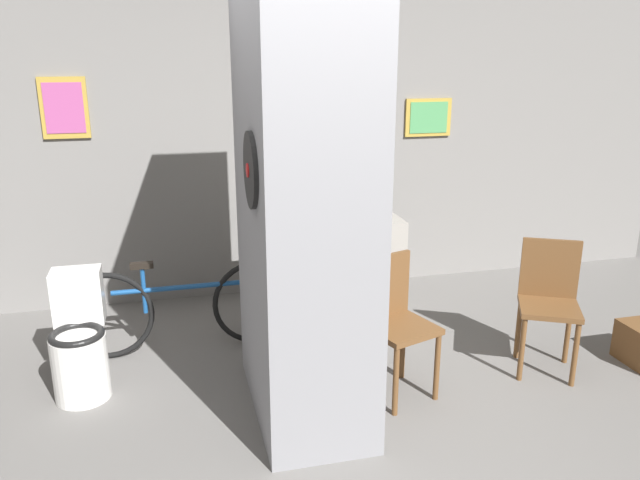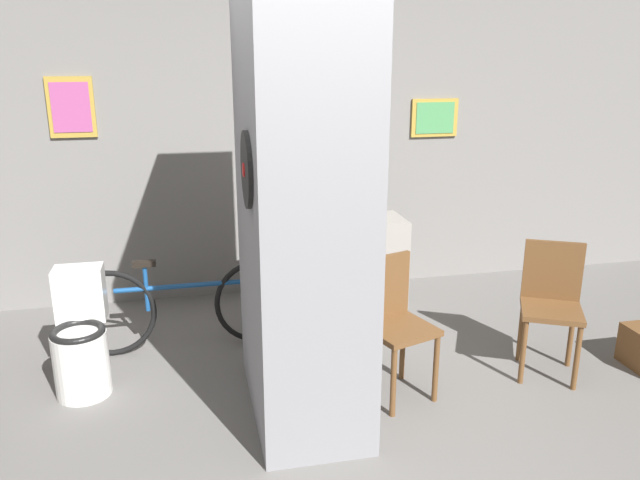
% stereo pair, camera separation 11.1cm
% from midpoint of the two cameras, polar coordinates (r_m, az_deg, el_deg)
% --- Properties ---
extents(ground_plane, '(14.00, 14.00, 0.00)m').
position_cam_midpoint_polar(ground_plane, '(3.59, 1.71, -19.54)').
color(ground_plane, slate).
extents(wall_back, '(8.00, 0.09, 2.60)m').
position_cam_midpoint_polar(wall_back, '(5.53, -5.60, 8.22)').
color(wall_back, gray).
rests_on(wall_back, ground_plane).
extents(pillar_center, '(0.66, 1.22, 2.60)m').
position_cam_midpoint_polar(pillar_center, '(3.55, -2.48, 3.35)').
color(pillar_center, gray).
rests_on(pillar_center, ground_plane).
extents(counter_shelf, '(1.15, 0.44, 0.86)m').
position_cam_midpoint_polar(counter_shelf, '(5.02, 0.25, -2.93)').
color(counter_shelf, gray).
rests_on(counter_shelf, ground_plane).
extents(toilet, '(0.34, 0.50, 0.79)m').
position_cam_midpoint_polar(toilet, '(4.33, -21.82, -8.85)').
color(toilet, white).
rests_on(toilet, ground_plane).
extents(chair_near_pillar, '(0.49, 0.49, 0.90)m').
position_cam_midpoint_polar(chair_near_pillar, '(3.99, 6.00, -7.14)').
color(chair_near_pillar, brown).
rests_on(chair_near_pillar, ground_plane).
extents(chair_by_doorway, '(0.52, 0.52, 0.90)m').
position_cam_midpoint_polar(chair_by_doorway, '(4.53, 19.53, -5.09)').
color(chair_by_doorway, brown).
rests_on(chair_by_doorway, ground_plane).
extents(bicycle, '(1.73, 0.42, 0.71)m').
position_cam_midpoint_polar(bicycle, '(4.68, -13.00, -5.99)').
color(bicycle, black).
rests_on(bicycle, ground_plane).
extents(bottle_tall, '(0.06, 0.06, 0.32)m').
position_cam_midpoint_polar(bottle_tall, '(4.96, 2.14, 3.41)').
color(bottle_tall, '#267233').
rests_on(bottle_tall, counter_shelf).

